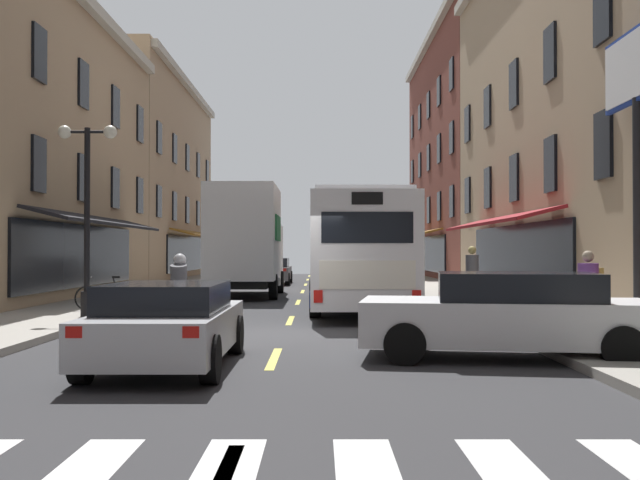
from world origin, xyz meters
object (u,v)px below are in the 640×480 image
Objects in this scene: sedan_near at (274,271)px; pedestrian_far at (474,276)px; billboard_sign at (639,98)px; box_truck at (248,242)px; sedan_far at (510,314)px; pedestrian_near at (591,292)px; street_lamp_twin at (89,210)px; transit_bus at (356,251)px; sedan_mid at (170,323)px; motorcycle_rider at (181,300)px; bicycle_near at (110,297)px.

sedan_near is 18.89m from pedestrian_far.
billboard_sign is 0.86× the size of box_truck.
box_truck is 17.03m from sedan_far.
street_lamp_twin is (-10.43, 4.49, 1.73)m from pedestrian_near.
pedestrian_near is (7.56, -14.43, -1.06)m from box_truck.
pedestrian_far is (3.20, -1.73, -0.69)m from transit_bus.
sedan_near is 27.53m from sedan_mid.
pedestrian_near is at bearing -147.82° from pedestrian_far.
transit_bus is 6.48m from box_truck.
pedestrian_far is (7.13, 5.60, 0.31)m from motorcycle_rider.
motorcycle_rider is (-0.63, 4.28, 0.06)m from sedan_mid.
box_truck is (-3.79, 5.25, 0.33)m from transit_bus.
street_lamp_twin reaches higher than box_truck.
transit_bus is at bearing 22.95° from bicycle_near.
sedan_mid is (-3.30, -11.61, -1.06)m from transit_bus.
billboard_sign is at bearing -87.35° from pedestrian_near.
sedan_far reaches higher than sedan_near.
bicycle_near is at bearing 90.30° from street_lamp_twin.
street_lamp_twin is at bearing 134.52° from pedestrian_far.
sedan_mid is at bearing -105.85° from transit_bus.
billboard_sign is 1.42× the size of sedan_mid.
box_truck reaches higher than sedan_mid.
sedan_mid is at bearing -88.33° from box_truck.
sedan_near is 19.01m from bicycle_near.
pedestrian_near is at bearing -13.55° from motorcycle_rider.
motorcycle_rider reaches higher than sedan_far.
motorcycle_rider reaches higher than sedan_mid.
sedan_far is 6.78m from motorcycle_rider.
billboard_sign reaches higher than bicycle_near.
box_truck is 10.76m from sedan_near.
sedan_far is at bearing -79.79° from transit_bus.
pedestrian_near is 0.92× the size of pedestrian_far.
street_lamp_twin is (-3.14, -20.62, 2.01)m from sedan_near.
bicycle_near is 0.98× the size of pedestrian_far.
pedestrian_far is at bearing 16.76° from street_lamp_twin.
motorcycle_rider is 5.27m from bicycle_near.
sedan_far is at bearing -42.62° from bicycle_near.
transit_bus is 2.52× the size of sedan_near.
billboard_sign reaches higher than box_truck.
sedan_near is (0.27, 10.67, -1.34)m from box_truck.
transit_bus is 5.74× the size of motorcycle_rider.
pedestrian_far is at bearing 6.33° from bicycle_near.
sedan_far is 11.69m from bicycle_near.
box_truck is 4.10× the size of pedestrian_far.
sedan_near is at bearing 90.45° from sedan_mid.
pedestrian_far is at bearing 82.00° from sedan_far.
street_lamp_twin is (-6.66, -4.70, 1.00)m from transit_bus.
box_truck is 10.37m from street_lamp_twin.
street_lamp_twin reaches higher than bicycle_near.
sedan_far is 1.03× the size of street_lamp_twin.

